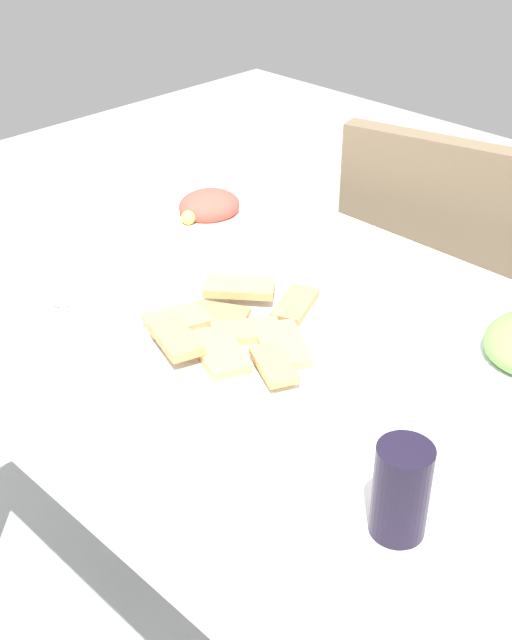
% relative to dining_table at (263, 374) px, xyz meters
% --- Properties ---
extents(ground_plane, '(6.00, 6.00, 0.00)m').
position_rel_dining_table_xyz_m(ground_plane, '(0.00, 0.00, -0.67)').
color(ground_plane, '#A4A9A9').
extents(dining_table, '(1.18, 0.86, 0.75)m').
position_rel_dining_table_xyz_m(dining_table, '(0.00, 0.00, 0.00)').
color(dining_table, white).
rests_on(dining_table, ground_plane).
extents(dining_chair, '(0.51, 0.51, 0.90)m').
position_rel_dining_table_xyz_m(dining_chair, '(-0.12, 0.71, -0.17)').
color(dining_chair, brown).
rests_on(dining_chair, ground_plane).
extents(pide_platter, '(0.32, 0.33, 0.04)m').
position_rel_dining_table_xyz_m(pide_platter, '(-0.01, -0.04, 0.09)').
color(pide_platter, white).
rests_on(pide_platter, dining_table).
extents(salad_plate_rice, '(0.21, 0.21, 0.06)m').
position_rel_dining_table_xyz_m(salad_plate_rice, '(-0.37, 0.23, 0.10)').
color(salad_plate_rice, white).
rests_on(salad_plate_rice, dining_table).
extents(soda_can, '(0.08, 0.08, 0.12)m').
position_rel_dining_table_xyz_m(soda_can, '(0.40, -0.19, 0.14)').
color(soda_can, black).
rests_on(soda_can, dining_table).
extents(paper_napkin, '(0.16, 0.16, 0.00)m').
position_rel_dining_table_xyz_m(paper_napkin, '(-0.37, -0.23, 0.08)').
color(paper_napkin, white).
rests_on(paper_napkin, dining_table).
extents(fork, '(0.16, 0.07, 0.00)m').
position_rel_dining_table_xyz_m(fork, '(-0.37, -0.25, 0.09)').
color(fork, silver).
rests_on(fork, paper_napkin).
extents(spoon, '(0.19, 0.09, 0.00)m').
position_rel_dining_table_xyz_m(spoon, '(-0.37, -0.21, 0.09)').
color(spoon, silver).
rests_on(spoon, paper_napkin).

